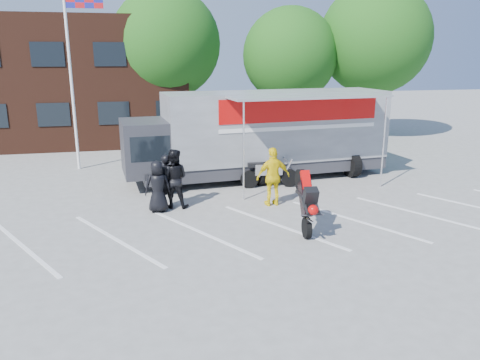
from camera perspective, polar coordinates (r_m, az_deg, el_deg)
name	(u,v)px	position (r m, az deg, el deg)	size (l,w,h in m)	color
ground	(285,239)	(13.18, 5.49, -7.20)	(100.00, 100.00, 0.00)	#9A9A95
parking_bay_lines	(275,227)	(14.07, 4.24, -5.68)	(18.00, 5.00, 0.01)	white
office_building	(26,81)	(30.25, -24.69, 10.89)	(18.00, 8.00, 7.00)	#422115
flagpole	(75,53)	(21.72, -19.46, 14.41)	(1.61, 0.12, 8.00)	white
tree_left	(166,44)	(27.66, -9.02, 16.07)	(6.12, 6.12, 8.64)	#382314
tree_mid	(290,55)	(28.02, 6.12, 14.87)	(5.44, 5.44, 7.68)	#382314
tree_right	(375,39)	(29.55, 16.11, 16.21)	(6.46, 6.46, 9.12)	#382314
transporter_truck	(264,177)	(19.66, 2.95, 0.35)	(11.12, 5.36, 3.54)	#96999E
parked_motorcycle	(270,187)	(18.16, 3.62, -0.89)	(0.77, 2.32, 1.21)	#A7A7AB
stunt_bike_rider	(300,230)	(13.92, 7.36, -6.02)	(0.80, 1.71, 2.01)	black
spectator_leather_a	(158,186)	(15.34, -10.00, -0.79)	(0.83, 0.54, 1.71)	black
spectator_leather_b	(166,181)	(15.80, -9.06, -0.11)	(0.65, 0.43, 1.79)	black
spectator_leather_c	(174,179)	(15.67, -8.07, 0.17)	(0.97, 0.75, 1.99)	black
spectator_hivis	(273,177)	(15.77, 4.06, 0.40)	(1.17, 0.49, 2.00)	yellow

